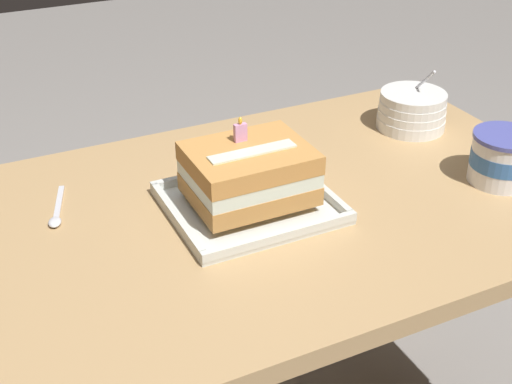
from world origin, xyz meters
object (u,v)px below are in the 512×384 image
object	(u,v)px
birthday_cake	(249,173)
ice_cream_tub	(503,158)
bowl_stack	(412,111)
foil_tray	(250,205)
serving_spoon_near_tray	(56,216)

from	to	relation	value
birthday_cake	ice_cream_tub	world-z (taller)	birthday_cake
birthday_cake	bowl_stack	size ratio (longest dim) A/B	1.39
birthday_cake	bowl_stack	bearing A→B (deg)	18.09
ice_cream_tub	bowl_stack	bearing A→B (deg)	91.44
foil_tray	bowl_stack	distance (m)	0.49
bowl_stack	ice_cream_tub	size ratio (longest dim) A/B	1.22
bowl_stack	serving_spoon_near_tray	world-z (taller)	bowl_stack
birthday_cake	ice_cream_tub	size ratio (longest dim) A/B	1.69
birthday_cake	foil_tray	bearing A→B (deg)	-90.00
birthday_cake	ice_cream_tub	distance (m)	0.49
foil_tray	serving_spoon_near_tray	size ratio (longest dim) A/B	1.97
foil_tray	ice_cream_tub	size ratio (longest dim) A/B	2.32
bowl_stack	serving_spoon_near_tray	xyz separation A→B (m)	(-0.78, -0.03, -0.04)
bowl_stack	ice_cream_tub	bearing A→B (deg)	-88.56
foil_tray	ice_cream_tub	xyz separation A→B (m)	(0.47, -0.12, 0.04)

